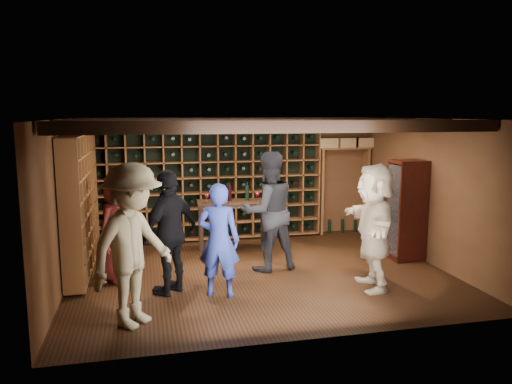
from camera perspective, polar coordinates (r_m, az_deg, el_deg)
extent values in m
plane|color=black|center=(8.29, 0.48, -9.21)|extent=(6.00, 6.00, 0.00)
plane|color=brown|center=(10.41, -2.68, 1.59)|extent=(6.00, 0.00, 6.00)
plane|color=brown|center=(5.63, 6.37, -4.81)|extent=(6.00, 0.00, 6.00)
plane|color=brown|center=(7.87, -21.31, -1.42)|extent=(0.00, 5.00, 5.00)
plane|color=brown|center=(9.14, 19.11, 0.08)|extent=(0.00, 5.00, 5.00)
plane|color=black|center=(7.87, 0.50, 8.35)|extent=(6.00, 6.00, 0.00)
cube|color=black|center=(6.33, 3.86, 7.45)|extent=(5.90, 0.18, 0.16)
cube|color=black|center=(7.39, 1.40, 7.69)|extent=(5.90, 0.18, 0.16)
cube|color=black|center=(8.46, -0.45, 7.85)|extent=(5.90, 0.18, 0.16)
cube|color=black|center=(9.53, -1.88, 7.98)|extent=(5.90, 0.18, 0.16)
cylinder|color=black|center=(7.69, -8.31, 7.42)|extent=(0.10, 0.10, 0.10)
cylinder|color=black|center=(8.33, 1.88, 7.62)|extent=(0.10, 0.10, 0.10)
cylinder|color=black|center=(8.03, 10.85, 7.42)|extent=(0.10, 0.10, 0.10)
cylinder|color=black|center=(9.01, -2.53, 7.72)|extent=(0.10, 0.10, 0.10)
cube|color=brown|center=(10.17, -5.42, 0.82)|extent=(4.65, 0.30, 2.20)
cube|color=black|center=(10.17, -5.42, 0.82)|extent=(4.56, 0.02, 2.16)
cube|color=brown|center=(8.67, -19.38, -1.08)|extent=(0.30, 2.65, 2.20)
cube|color=black|center=(8.67, -19.38, -1.08)|extent=(0.29, 0.02, 2.16)
cube|color=brown|center=(10.86, 10.08, 4.95)|extent=(1.15, 0.32, 0.04)
cube|color=brown|center=(11.17, 12.41, 0.24)|extent=(0.05, 0.28, 1.85)
cube|color=brown|center=(10.77, 7.40, 0.06)|extent=(0.05, 0.28, 1.85)
cube|color=tan|center=(10.70, 8.12, 5.59)|extent=(0.40, 0.30, 0.20)
cube|color=tan|center=(10.87, 10.34, 5.59)|extent=(0.40, 0.30, 0.20)
cube|color=tan|center=(11.01, 12.03, 5.58)|extent=(0.40, 0.30, 0.20)
cube|color=#340F0A|center=(9.42, 16.63, -7.03)|extent=(0.55, 0.50, 0.10)
cube|color=#340F0A|center=(9.23, 16.87, -1.94)|extent=(0.55, 0.50, 1.70)
cube|color=white|center=(9.10, 15.44, -2.02)|extent=(0.01, 0.46, 1.60)
cube|color=#340F0A|center=(9.23, 16.87, -1.94)|extent=(0.50, 0.44, 0.02)
sphere|color=#59260C|center=(9.20, 16.79, -1.34)|extent=(0.18, 0.18, 0.18)
imported|color=navy|center=(7.09, -4.27, -5.50)|extent=(0.69, 0.57, 1.63)
imported|color=black|center=(8.23, 1.41, -2.22)|extent=(1.07, 0.90, 1.97)
imported|color=maroon|center=(7.98, -15.38, -3.98)|extent=(0.93, 0.98, 1.68)
imported|color=black|center=(7.27, -9.78, -4.54)|extent=(1.06, 1.06, 1.81)
imported|color=gray|center=(6.24, -13.93, -5.98)|extent=(1.42, 1.47, 2.01)
imported|color=tan|center=(7.57, 13.32, -3.85)|extent=(0.86, 1.81, 1.87)
cube|color=black|center=(9.19, -2.65, -1.25)|extent=(1.35, 0.74, 0.05)
cube|color=black|center=(8.98, -6.25, -4.72)|extent=(0.07, 0.07, 0.94)
cube|color=black|center=(9.11, 1.31, -4.48)|extent=(0.07, 0.07, 0.94)
cube|color=black|center=(9.51, -6.39, -3.95)|extent=(0.07, 0.07, 0.94)
cube|color=black|center=(9.63, 0.75, -3.73)|extent=(0.07, 0.07, 0.94)
cylinder|color=black|center=(9.18, -4.71, -0.21)|extent=(0.07, 0.07, 0.28)
cylinder|color=black|center=(9.21, -3.03, -0.17)|extent=(0.07, 0.07, 0.28)
cylinder|color=black|center=(9.24, -1.01, -0.12)|extent=(0.07, 0.07, 0.28)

